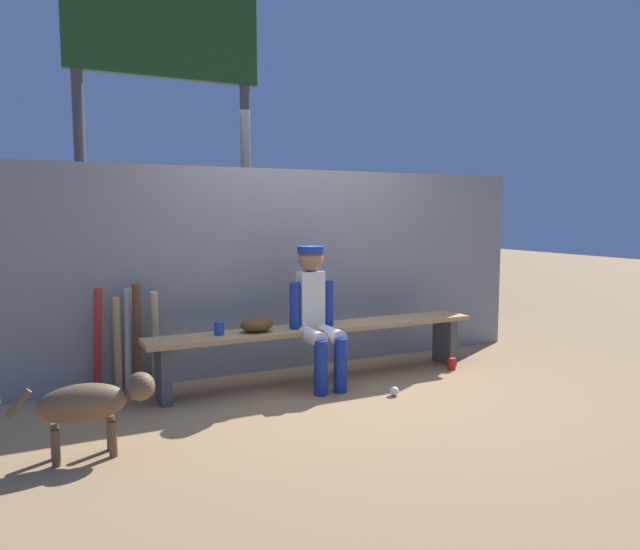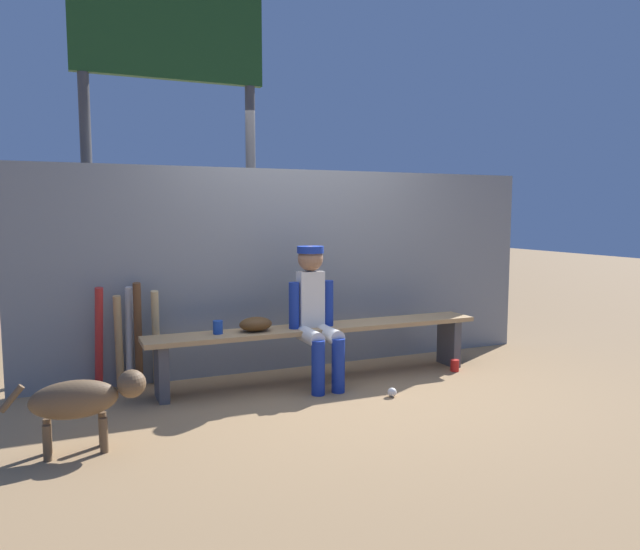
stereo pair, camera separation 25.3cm
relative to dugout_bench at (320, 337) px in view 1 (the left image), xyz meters
The scene contains 15 objects.
ground_plane 0.39m from the dugout_bench, ahead, with size 30.00×30.00×0.00m, color #9E7A51.
chainlink_fence 0.75m from the dugout_bench, 90.00° to the left, with size 5.04×0.03×1.88m, color gray.
dugout_bench is the anchor object (origin of this frame).
player_seated 0.30m from the dugout_bench, 128.08° to the right, with size 0.41×0.55×1.20m.
baseball_glove 0.61m from the dugout_bench, behind, with size 0.28×0.20×0.12m, color #593819.
bat_wood_natural 1.41m from the dugout_bench, 163.64° to the left, with size 0.06×0.06×0.84m, color tan.
bat_wood_dark 1.54m from the dugout_bench, 166.32° to the left, with size 0.06×0.06×0.92m, color brown.
bat_aluminum_silver 1.62m from the dugout_bench, 164.96° to the left, with size 0.06×0.06×0.87m, color #B7B7BC.
bat_wood_tan 1.70m from the dugout_bench, 166.57° to the left, with size 0.06×0.06×0.81m, color tan.
bat_aluminum_red 1.84m from the dugout_bench, 169.16° to the left, with size 0.06×0.06×0.89m, color #B22323.
baseball 0.83m from the dugout_bench, 62.35° to the right, with size 0.07×0.07×0.07m, color white.
cup_on_ground 1.34m from the dugout_bench, 10.10° to the right, with size 0.08×0.08×0.11m, color red.
cup_on_bench 0.92m from the dugout_bench, behind, with size 0.08×0.08×0.11m, color #1E47AD.
scoreboard 2.78m from the dugout_bench, 130.16° to the left, with size 2.07×0.27×3.89m.
dog 2.14m from the dugout_bench, 156.20° to the right, with size 0.84×0.20×0.49m.
Camera 1 is at (-2.26, -4.60, 1.49)m, focal length 33.24 mm.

